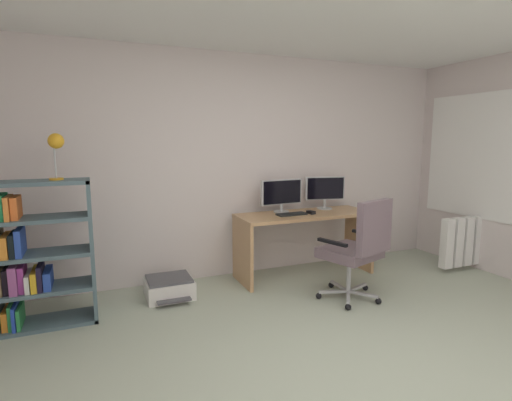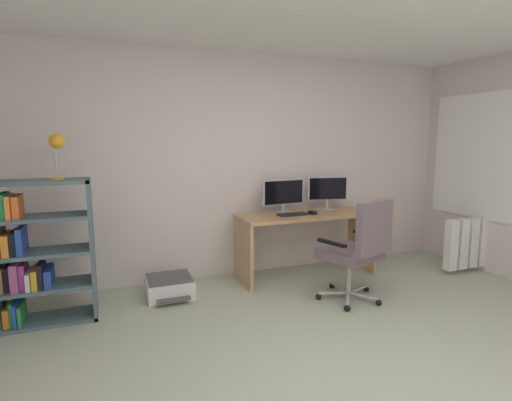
{
  "view_description": "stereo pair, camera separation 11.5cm",
  "coord_description": "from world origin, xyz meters",
  "views": [
    {
      "loc": [
        -1.55,
        -1.83,
        1.56
      ],
      "look_at": [
        -0.04,
        1.77,
        0.97
      ],
      "focal_mm": 27.8,
      "sensor_mm": 36.0,
      "label": 1
    },
    {
      "loc": [
        -1.44,
        -1.87,
        1.56
      ],
      "look_at": [
        -0.04,
        1.77,
        0.97
      ],
      "focal_mm": 27.8,
      "sensor_mm": 36.0,
      "label": 2
    }
  ],
  "objects": [
    {
      "name": "monitor_secondary",
      "position": [
        1.06,
        2.22,
        0.97
      ],
      "size": [
        0.49,
        0.18,
        0.39
      ],
      "color": "#B2B5B7",
      "rests_on": "desk"
    },
    {
      "name": "window_frame",
      "position": [
        2.77,
        1.48,
        1.37
      ],
      "size": [
        0.02,
        1.57,
        1.49
      ],
      "primitive_type": "cube",
      "color": "white"
    },
    {
      "name": "radiator",
      "position": [
        2.68,
        1.48,
        0.36
      ],
      "size": [
        0.92,
        0.1,
        0.59
      ],
      "color": "white",
      "rests_on": "ground"
    },
    {
      "name": "wall_back",
      "position": [
        0.0,
        2.49,
        1.26
      ],
      "size": [
        5.56,
        0.1,
        2.52
      ],
      "primitive_type": "cube",
      "color": "silver",
      "rests_on": "ground"
    },
    {
      "name": "window_pane",
      "position": [
        2.78,
        1.48,
        1.37
      ],
      "size": [
        0.01,
        1.49,
        1.41
      ],
      "primitive_type": "cube",
      "color": "white"
    },
    {
      "name": "bookshelf",
      "position": [
        -2.02,
        1.82,
        0.6
      ],
      "size": [
        0.76,
        0.35,
        1.24
      ],
      "color": "#4A626A",
      "rests_on": "ground"
    },
    {
      "name": "computer_mouse",
      "position": [
        0.73,
        2.0,
        0.75
      ],
      "size": [
        0.07,
        0.11,
        0.03
      ],
      "primitive_type": "cube",
      "rotation": [
        0.0,
        0.0,
        0.14
      ],
      "color": "black",
      "rests_on": "desk"
    },
    {
      "name": "office_chair",
      "position": [
        0.79,
        1.2,
        0.56
      ],
      "size": [
        0.67,
        0.69,
        1.02
      ],
      "color": "#B7BABC",
      "rests_on": "ground"
    },
    {
      "name": "desk",
      "position": [
        0.7,
        2.07,
        0.55
      ],
      "size": [
        1.57,
        0.57,
        0.74
      ],
      "color": "tan",
      "rests_on": "ground"
    },
    {
      "name": "ground_plane",
      "position": [
        0.0,
        0.0,
        -0.01
      ],
      "size": [
        5.56,
        4.89,
        0.02
      ],
      "primitive_type": "cube",
      "color": "#ACB69F",
      "rests_on": "ground"
    },
    {
      "name": "keyboard",
      "position": [
        0.5,
        2.02,
        0.75
      ],
      "size": [
        0.34,
        0.14,
        0.02
      ],
      "primitive_type": "cube",
      "rotation": [
        0.0,
        0.0,
        0.04
      ],
      "color": "black",
      "rests_on": "desk"
    },
    {
      "name": "printer",
      "position": [
        -0.88,
        2.02,
        0.1
      ],
      "size": [
        0.46,
        0.5,
        0.2
      ],
      "color": "silver",
      "rests_on": "ground"
    },
    {
      "name": "monitor_main",
      "position": [
        0.47,
        2.22,
        0.96
      ],
      "size": [
        0.53,
        0.18,
        0.38
      ],
      "color": "#B2B5B7",
      "rests_on": "desk"
    },
    {
      "name": "desk_lamp",
      "position": [
        -1.79,
        1.82,
        1.53
      ],
      "size": [
        0.14,
        0.13,
        0.38
      ],
      "color": "gold",
      "rests_on": "bookshelf"
    }
  ]
}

